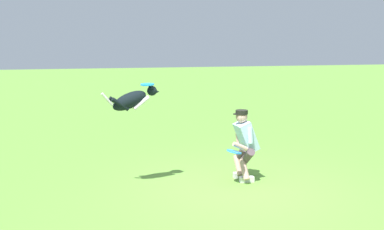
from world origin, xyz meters
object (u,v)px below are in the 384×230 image
dog (132,100)px  frisbee_flying (147,84)px  person (244,143)px  frisbee_held (234,152)px

dog → frisbee_flying: bearing=-0.2°
person → dog: 2.16m
frisbee_held → person: bearing=-134.5°
person → frisbee_flying: frisbee_flying is taller
frisbee_flying → frisbee_held: bearing=166.4°
dog → frisbee_held: (-1.72, 0.28, -0.92)m
person → dog: size_ratio=1.28×
frisbee_flying → frisbee_held: 1.90m
frisbee_flying → dog: bearing=14.6°
person → dog: dog is taller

